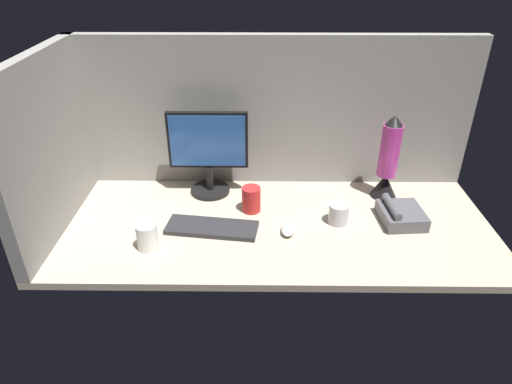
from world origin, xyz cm
name	(u,v)px	position (x,y,z in cm)	size (l,w,h in cm)	color
ground_plane	(273,224)	(0.00, 0.00, -1.50)	(180.00, 80.00, 3.00)	tan
cubicle_wall_back	(273,112)	(0.00, 37.50, 34.38)	(180.00, 5.00, 68.76)	gray
cubicle_wall_side	(48,145)	(-87.50, 0.00, 34.38)	(5.00, 80.00, 68.76)	gray
monitor	(208,151)	(-28.95, 25.10, 20.89)	(35.60, 18.00, 38.79)	black
keyboard	(212,228)	(-25.21, -6.68, 1.00)	(37.00, 13.00, 2.00)	#262628
mouse	(288,229)	(5.63, -8.46, 1.70)	(5.60, 9.60, 3.40)	silver
mug_steel	(338,214)	(26.83, -0.61, 4.30)	(8.28, 8.28, 8.59)	#B2B2B7
mug_ceramic_white	(147,237)	(-48.43, -19.19, 5.33)	(8.04, 8.04, 10.65)	white
mug_red_plastic	(251,199)	(-9.49, 8.41, 5.62)	(8.06, 8.06, 11.25)	red
lava_lamp	(388,164)	(50.88, 22.03, 16.30)	(11.87, 11.87, 38.85)	black
desk_phone	(401,215)	(52.99, 0.62, 3.19)	(18.44, 20.27, 8.80)	#4C4C51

